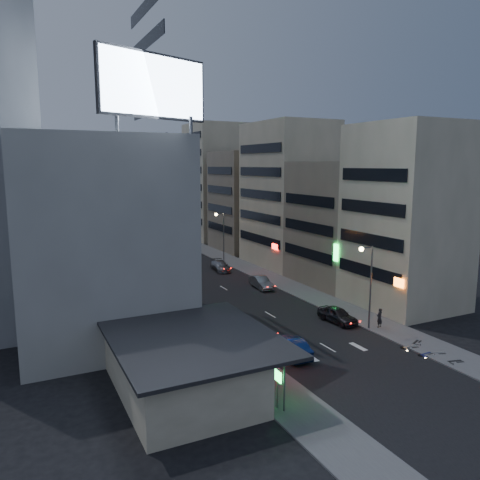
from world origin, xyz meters
TOP-DOWN VIEW (x-y plane):
  - ground at (0.00, 0.00)m, footprint 180.00×180.00m
  - sidewalk_left at (-8.00, 30.00)m, footprint 4.00×120.00m
  - sidewalk_right at (8.00, 30.00)m, footprint 4.00×120.00m
  - food_court at (-13.90, 2.00)m, footprint 11.00×13.00m
  - white_building at (-17.00, 20.00)m, footprint 14.00×24.00m
  - shophouse_near at (15.00, 10.50)m, footprint 10.00×11.00m
  - shophouse_mid at (15.50, 22.00)m, footprint 11.00×12.00m
  - shophouse_far at (15.00, 35.00)m, footprint 10.00×14.00m
  - far_left_a at (-15.50, 45.00)m, footprint 11.00×10.00m
  - far_left_b at (-16.00, 58.00)m, footprint 12.00×10.00m
  - far_right_a at (15.50, 50.00)m, footprint 11.00×12.00m
  - far_right_b at (16.00, 64.00)m, footprint 12.00×12.00m
  - billboard at (-12.99, 9.97)m, footprint 9.52×3.75m
  - street_lamp_right_near at (5.90, 6.00)m, footprint 1.60×0.44m
  - street_lamp_left at (-5.90, 22.00)m, footprint 1.60×0.44m
  - street_lamp_right_far at (5.90, 40.00)m, footprint 1.60×0.44m
  - parked_car_right_near at (4.81, 8.92)m, footprint 2.23×4.74m
  - parked_car_right_mid at (4.27, 23.84)m, footprint 1.98×4.72m
  - parked_car_left at (-5.60, 26.72)m, footprint 3.11×5.62m
  - parked_car_right_far at (3.63, 35.31)m, footprint 2.63×5.26m
  - road_car_blue at (-3.89, 3.98)m, footprint 2.06×5.08m
  - road_car_silver at (-5.00, 13.68)m, footprint 3.47×6.00m
  - person at (7.36, 5.75)m, footprint 0.76×0.58m
  - scooter_black_a at (7.86, -2.99)m, footprint 1.00×1.87m
  - scooter_silver_a at (7.97, -1.27)m, footprint 1.17×1.78m
  - scooter_blue at (6.94, -0.73)m, footprint 0.62×1.64m
  - scooter_black_b at (8.09, 1.75)m, footprint 1.23×1.81m
  - scooter_silver_b at (6.95, 0.83)m, footprint 0.90×1.87m

SIDE VIEW (x-z plane):
  - ground at x=0.00m, z-range 0.00..0.00m
  - sidewalk_left at x=-8.00m, z-range 0.00..0.12m
  - sidewalk_right at x=8.00m, z-range 0.00..0.12m
  - scooter_blue at x=6.94m, z-range 0.12..1.10m
  - scooter_silver_a at x=7.97m, z-range 0.12..1.16m
  - scooter_black_b at x=8.09m, z-range 0.12..1.17m
  - scooter_black_a at x=7.86m, z-range 0.12..1.21m
  - scooter_silver_b at x=6.95m, z-range 0.12..1.21m
  - parked_car_right_far at x=3.63m, z-range 0.00..1.47m
  - parked_car_left at x=-5.60m, z-range 0.00..1.49m
  - parked_car_right_mid at x=4.27m, z-range 0.00..1.52m
  - parked_car_right_near at x=4.81m, z-range 0.00..1.57m
  - road_car_silver at x=-5.00m, z-range 0.00..1.64m
  - road_car_blue at x=-3.89m, z-range 0.00..1.64m
  - person at x=7.36m, z-range 0.12..1.99m
  - food_court at x=-13.90m, z-range 0.05..3.92m
  - street_lamp_right_near at x=5.90m, z-range 1.35..9.37m
  - street_lamp_left at x=-5.90m, z-range 1.35..9.37m
  - street_lamp_right_far at x=5.90m, z-range 1.35..9.37m
  - far_left_b at x=-16.00m, z-range 0.00..15.00m
  - shophouse_mid at x=15.50m, z-range 0.00..16.00m
  - white_building at x=-17.00m, z-range 0.00..18.00m
  - far_right_a at x=15.50m, z-range 0.00..18.00m
  - shophouse_near at x=15.00m, z-range 0.00..20.00m
  - far_left_a at x=-15.50m, z-range 0.00..20.00m
  - shophouse_far at x=15.00m, z-range 0.00..22.00m
  - far_right_b at x=16.00m, z-range 0.00..24.00m
  - billboard at x=-12.99m, z-range 18.56..24.76m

